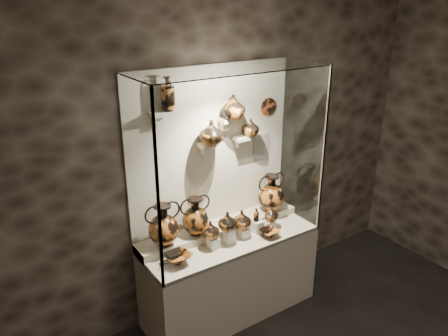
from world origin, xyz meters
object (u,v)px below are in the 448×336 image
(kylix_right, at_px, (269,232))
(ovoid_vase_c, at_px, (250,127))
(jug_c, at_px, (242,219))
(lekythos_small, at_px, (256,214))
(amphora_left, at_px, (163,225))
(amphora_mid, at_px, (195,216))
(jug_a, at_px, (210,230))
(ovoid_vase_b, at_px, (234,107))
(amphora_right, at_px, (271,193))
(lekythos_tall, at_px, (168,92))
(kylix_left, at_px, (177,258))
(ovoid_vase_a, at_px, (211,133))
(jug_b, at_px, (227,221))
(jug_e, at_px, (271,214))

(kylix_right, bearing_deg, ovoid_vase_c, 87.80)
(jug_c, height_order, lekythos_small, jug_c)
(kylix_right, bearing_deg, amphora_left, 165.98)
(amphora_mid, bearing_deg, jug_a, -51.24)
(kylix_right, bearing_deg, jug_c, 151.30)
(amphora_left, relative_size, ovoid_vase_b, 1.78)
(amphora_right, height_order, lekythos_small, amphora_right)
(lekythos_small, relative_size, lekythos_tall, 0.46)
(ovoid_vase_c, bearing_deg, lekythos_tall, -164.97)
(kylix_left, relative_size, ovoid_vase_a, 1.22)
(kylix_right, bearing_deg, amphora_mid, 156.69)
(jug_b, xyz_separation_m, jug_c, (0.17, 0.01, -0.04))
(jug_a, bearing_deg, amphora_left, 156.18)
(kylix_left, height_order, kylix_right, kylix_left)
(lekythos_small, xyz_separation_m, lekythos_tall, (-0.73, 0.27, 1.20))
(amphora_mid, height_order, amphora_right, amphora_right)
(jug_c, bearing_deg, amphora_mid, 151.83)
(ovoid_vase_a, distance_m, ovoid_vase_b, 0.31)
(lekythos_tall, bearing_deg, lekythos_small, -33.75)
(lekythos_small, bearing_deg, kylix_left, 172.35)
(jug_e, xyz_separation_m, lekythos_tall, (-0.91, 0.28, 1.24))
(kylix_left, relative_size, ovoid_vase_b, 1.25)
(jug_e, bearing_deg, ovoid_vase_c, 130.63)
(amphora_left, xyz_separation_m, lekythos_tall, (0.15, 0.09, 1.13))
(jug_c, relative_size, lekythos_tall, 0.60)
(amphora_left, bearing_deg, jug_c, -13.37)
(amphora_left, distance_m, kylix_left, 0.31)
(jug_b, bearing_deg, jug_e, 22.00)
(ovoid_vase_c, bearing_deg, ovoid_vase_b, -157.30)
(amphora_left, height_order, lekythos_tall, lekythos_tall)
(jug_b, relative_size, ovoid_vase_a, 0.81)
(ovoid_vase_a, relative_size, ovoid_vase_c, 1.31)
(jug_e, relative_size, lekythos_small, 0.99)
(kylix_left, relative_size, lekythos_tall, 0.88)
(lekythos_small, xyz_separation_m, ovoid_vase_c, (0.10, 0.25, 0.78))
(jug_c, relative_size, jug_e, 1.30)
(kylix_right, height_order, ovoid_vase_a, ovoid_vase_a)
(jug_b, bearing_deg, amphora_left, -176.27)
(jug_b, height_order, ovoid_vase_a, ovoid_vase_a)
(lekythos_small, bearing_deg, jug_e, -16.16)
(jug_a, distance_m, lekythos_small, 0.51)
(lekythos_tall, bearing_deg, kylix_left, -127.59)
(amphora_left, xyz_separation_m, kylix_left, (0.01, -0.23, -0.21))
(lekythos_tall, relative_size, ovoid_vase_a, 1.38)
(lekythos_small, distance_m, ovoid_vase_a, 0.91)
(jug_c, bearing_deg, ovoid_vase_a, 126.87)
(ovoid_vase_a, bearing_deg, lekythos_small, -7.20)
(jug_a, distance_m, jug_c, 0.34)
(lekythos_small, bearing_deg, amphora_right, 16.77)
(amphora_right, height_order, kylix_right, amphora_right)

